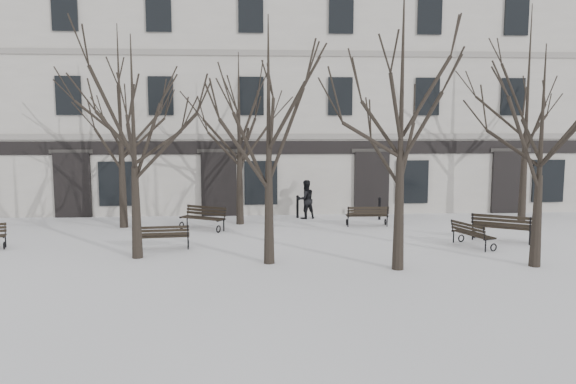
{
  "coord_description": "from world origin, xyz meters",
  "views": [
    {
      "loc": [
        -1.94,
        -17.48,
        4.18
      ],
      "look_at": [
        -0.67,
        3.0,
        1.67
      ],
      "focal_mm": 35.0,
      "sensor_mm": 36.0,
      "label": 1
    }
  ],
  "objects": [
    {
      "name": "bollard_b",
      "position": [
        3.56,
        6.45,
        0.53
      ],
      "size": [
        0.13,
        0.13,
        0.98
      ],
      "color": "black",
      "rests_on": "ground"
    },
    {
      "name": "tree_3",
      "position": [
        6.32,
        -1.81,
        4.01
      ],
      "size": [
        4.49,
        4.49,
        6.42
      ],
      "color": "black",
      "rests_on": "ground"
    },
    {
      "name": "ground",
      "position": [
        0.0,
        0.0,
        0.0
      ],
      "size": [
        100.0,
        100.0,
        0.0
      ],
      "primitive_type": "plane",
      "color": "white",
      "rests_on": "ground"
    },
    {
      "name": "tree_6",
      "position": [
        9.46,
        5.44,
        5.65
      ],
      "size": [
        6.33,
        6.33,
        9.04
      ],
      "color": "black",
      "rests_on": "ground"
    },
    {
      "name": "bench_1",
      "position": [
        -4.94,
        1.09,
        0.46
      ],
      "size": [
        1.74,
        0.78,
        0.85
      ],
      "rotation": [
        0.0,
        0.0,
        3.24
      ],
      "color": "black",
      "rests_on": "ground"
    },
    {
      "name": "tree_1",
      "position": [
        -1.48,
        -0.96,
        4.56
      ],
      "size": [
        5.1,
        5.1,
        7.29
      ],
      "color": "black",
      "rests_on": "ground"
    },
    {
      "name": "bollard_a",
      "position": [
        0.01,
        7.15,
        0.55
      ],
      "size": [
        0.13,
        0.13,
        1.02
      ],
      "color": "black",
      "rests_on": "ground"
    },
    {
      "name": "tree_2",
      "position": [
        2.2,
        -1.9,
        5.1
      ],
      "size": [
        5.72,
        5.72,
        8.16
      ],
      "color": "black",
      "rests_on": "ground"
    },
    {
      "name": "bench_5",
      "position": [
        5.46,
        0.84,
        0.46
      ],
      "size": [
        1.12,
        1.77,
        0.85
      ],
      "rotation": [
        0.0,
        0.0,
        1.9
      ],
      "color": "black",
      "rests_on": "ground"
    },
    {
      "name": "tree_4",
      "position": [
        -7.19,
        5.27,
        5.03
      ],
      "size": [
        5.64,
        5.64,
        8.05
      ],
      "color": "black",
      "rests_on": "ground"
    },
    {
      "name": "pedestrian_b",
      "position": [
        0.35,
        6.93,
        0.0
      ],
      "size": [
        1.02,
        0.91,
        1.71
      ],
      "primitive_type": "imported",
      "rotation": [
        0.0,
        0.0,
        3.53
      ],
      "color": "black",
      "rests_on": "ground"
    },
    {
      "name": "bench_3",
      "position": [
        -3.93,
        4.56,
        0.51
      ],
      "size": [
        1.91,
        1.49,
        0.93
      ],
      "rotation": [
        0.0,
        0.0,
        -0.53
      ],
      "color": "black",
      "rests_on": "ground"
    },
    {
      "name": "bench_2",
      "position": [
        6.84,
        1.61,
        0.55
      ],
      "size": [
        2.06,
        1.63,
        1.01
      ],
      "rotation": [
        0.0,
        0.0,
        2.6
      ],
      "color": "black",
      "rests_on": "ground"
    },
    {
      "name": "tree_0",
      "position": [
        -5.58,
        -0.03,
        4.28
      ],
      "size": [
        4.8,
        4.8,
        6.85
      ],
      "color": "black",
      "rests_on": "ground"
    },
    {
      "name": "tree_5",
      "position": [
        -2.51,
        5.76,
        4.41
      ],
      "size": [
        4.94,
        4.94,
        7.05
      ],
      "color": "black",
      "rests_on": "ground"
    },
    {
      "name": "bench_4",
      "position": [
        2.69,
        4.89,
        0.46
      ],
      "size": [
        1.71,
        0.65,
        0.85
      ],
      "rotation": [
        0.0,
        0.0,
        3.12
      ],
      "color": "black",
      "rests_on": "ground"
    },
    {
      "name": "building",
      "position": [
        0.0,
        12.96,
        5.52
      ],
      "size": [
        40.4,
        10.2,
        11.4
      ],
      "color": "beige",
      "rests_on": "ground"
    }
  ]
}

